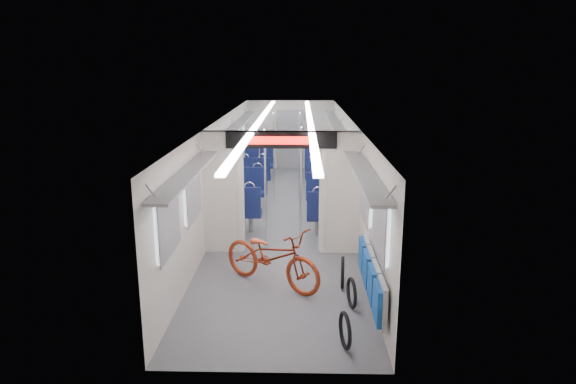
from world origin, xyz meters
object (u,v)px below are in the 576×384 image
object	(u,v)px
flip_bench	(371,277)
bike_hoop_c	(342,274)
stanchion_near_left	(265,188)
seat_bay_near_left	(244,196)
seat_bay_far_left	(257,166)
stanchion_near_right	(301,184)
bike_hoop_b	(352,294)
bicycle	(272,256)
bike_hoop_a	(345,332)
stanchion_far_right	(299,157)
seat_bay_far_right	(320,167)
stanchion_far_left	(274,158)
seat_bay_near_right	(327,200)

from	to	relation	value
flip_bench	bike_hoop_c	distance (m)	1.00
stanchion_near_left	seat_bay_near_left	bearing A→B (deg)	109.79
seat_bay_far_left	stanchion_near_right	xyz separation A→B (m)	(1.29, -4.78, 0.60)
bike_hoop_b	seat_bay_far_left	distance (m)	8.13
bicycle	seat_bay_near_left	world-z (taller)	seat_bay_near_left
bicycle	bike_hoop_a	size ratio (longest dim) A/B	3.89
bicycle	stanchion_far_right	xyz separation A→B (m)	(0.42, 5.28, 0.66)
seat_bay_far_right	bicycle	bearing A→B (deg)	-98.22
seat_bay_near_left	seat_bay_far_left	world-z (taller)	seat_bay_near_left
bike_hoop_a	seat_bay_far_right	size ratio (longest dim) A/B	0.23
stanchion_near_left	stanchion_far_left	size ratio (longest dim) A/B	1.00
bike_hoop_c	stanchion_near_right	size ratio (longest dim) A/B	0.23
stanchion_near_right	stanchion_near_left	bearing A→B (deg)	-148.26
bike_hoop_a	bike_hoop_b	xyz separation A→B (m)	(0.19, 1.11, -0.01)
flip_bench	stanchion_far_left	world-z (taller)	stanchion_far_left
bicycle	stanchion_near_right	size ratio (longest dim) A/B	0.82
seat_bay_near_right	stanchion_far_right	distance (m)	2.13
stanchion_far_left	seat_bay_far_left	bearing A→B (deg)	107.80
bike_hoop_a	stanchion_far_left	xyz separation A→B (m)	(-1.25, 7.08, 0.93)
stanchion_far_left	stanchion_far_right	size ratio (longest dim) A/B	1.00
seat_bay_near_left	stanchion_far_right	size ratio (longest dim) A/B	0.94
seat_bay_near_left	stanchion_near_left	world-z (taller)	stanchion_near_left
bike_hoop_a	seat_bay_far_left	distance (m)	9.17
stanchion_far_right	seat_bay_near_left	bearing A→B (deg)	-126.75
seat_bay_near_right	seat_bay_far_left	xyz separation A→B (m)	(-1.87, 3.77, 0.01)
bike_hoop_a	stanchion_far_right	world-z (taller)	stanchion_far_right
stanchion_far_right	stanchion_near_left	bearing A→B (deg)	-100.83
bike_hoop_a	seat_bay_far_right	world-z (taller)	seat_bay_far_right
seat_bay_far_right	stanchion_far_left	world-z (taller)	stanchion_far_left
bicycle	bike_hoop_a	distance (m)	2.15
bike_hoop_b	stanchion_far_right	xyz separation A→B (m)	(-0.79, 6.04, 0.94)
flip_bench	seat_bay_far_left	distance (m)	8.38
bicycle	bike_hoop_c	distance (m)	1.16
bike_hoop_c	bike_hoop_a	bearing A→B (deg)	-93.45
seat_bay_far_right	bike_hoop_a	bearing A→B (deg)	-90.09
stanchion_near_right	bike_hoop_a	bearing A→B (deg)	-82.34
bike_hoop_a	seat_bay_near_right	distance (m)	5.21
bicycle	bike_hoop_b	world-z (taller)	bicycle
bicycle	bike_hoop_b	size ratio (longest dim) A/B	4.05
bike_hoop_a	stanchion_near_left	bearing A→B (deg)	108.28
bike_hoop_b	seat_bay_far_left	xyz separation A→B (m)	(-2.04, 7.86, 0.34)
seat_bay_near_right	stanchion_near_right	bearing A→B (deg)	-119.97
seat_bay_near_right	stanchion_near_right	xyz separation A→B (m)	(-0.58, -1.00, 0.62)
bicycle	stanchion_near_left	world-z (taller)	stanchion_near_left
bike_hoop_b	seat_bay_far_left	world-z (taller)	seat_bay_far_left
bike_hoop_a	stanchion_near_left	size ratio (longest dim) A/B	0.21
bicycle	stanchion_far_left	xyz separation A→B (m)	(-0.23, 5.21, 0.66)
bike_hoop_a	bike_hoop_c	distance (m)	1.80
stanchion_far_right	seat_bay_near_right	bearing A→B (deg)	-72.46
bike_hoop_b	bike_hoop_c	xyz separation A→B (m)	(-0.08, 0.68, 0.03)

